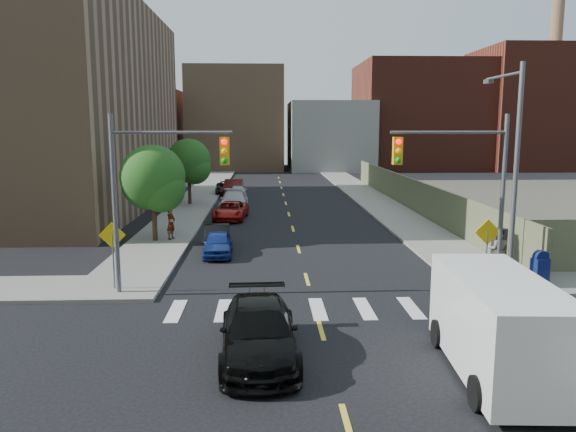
{
  "coord_description": "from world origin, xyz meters",
  "views": [
    {
      "loc": [
        -1.8,
        -15.39,
        6.55
      ],
      "look_at": [
        -0.62,
        12.8,
        2.0
      ],
      "focal_mm": 35.0,
      "sensor_mm": 36.0,
      "label": 1
    }
  ],
  "objects": [
    {
      "name": "bg_bldg_center",
      "position": [
        8.0,
        70.0,
        5.0
      ],
      "size": [
        12.0,
        16.0,
        10.0
      ],
      "primitive_type": "cube",
      "color": "gray",
      "rests_on": "ground"
    },
    {
      "name": "parked_car_white",
      "position": [
        -4.2,
        35.13,
        0.63
      ],
      "size": [
        1.76,
        3.78,
        1.25
      ],
      "primitive_type": "imported",
      "rotation": [
        0.0,
        0.0,
        0.08
      ],
      "color": "silver",
      "rests_on": "ground"
    },
    {
      "name": "warn_sign_ne",
      "position": [
        7.2,
        6.5,
        1.99
      ],
      "size": [
        1.06,
        0.06,
        2.83
      ],
      "color": "#59595E",
      "rests_on": "ground"
    },
    {
      "name": "parked_car_blue",
      "position": [
        -4.2,
        12.7,
        0.61
      ],
      "size": [
        1.56,
        3.65,
        1.23
      ],
      "primitive_type": "imported",
      "rotation": [
        0.0,
        0.0,
        0.03
      ],
      "color": "navy",
      "rests_on": "ground"
    },
    {
      "name": "cargo_van",
      "position": [
        4.34,
        -1.36,
        1.4
      ],
      "size": [
        2.72,
        5.93,
        2.66
      ],
      "rotation": [
        0.0,
        0.0,
        -0.06
      ],
      "color": "white",
      "rests_on": "ground"
    },
    {
      "name": "tree_west_far",
      "position": [
        -8.0,
        31.05,
        3.48
      ],
      "size": [
        3.66,
        3.64,
        5.52
      ],
      "color": "#332114",
      "rests_on": "ground"
    },
    {
      "name": "pedestrian_west",
      "position": [
        -7.14,
        16.28,
        1.06
      ],
      "size": [
        0.64,
        0.77,
        1.83
      ],
      "primitive_type": "imported",
      "rotation": [
        0.0,
        0.0,
        1.22
      ],
      "color": "gray",
      "rests_on": "sidewalk_nw"
    },
    {
      "name": "signal_nw",
      "position": [
        -5.98,
        6.0,
        4.53
      ],
      "size": [
        4.59,
        0.3,
        7.0
      ],
      "color": "#59595E",
      "rests_on": "ground"
    },
    {
      "name": "parked_car_red",
      "position": [
        -4.2,
        23.82,
        0.64
      ],
      "size": [
        2.53,
        4.75,
        1.27
      ],
      "primitive_type": "imported",
      "rotation": [
        0.0,
        0.0,
        -0.09
      ],
      "color": "#A51510",
      "rests_on": "ground"
    },
    {
      "name": "streetlight_ne",
      "position": [
        8.2,
        6.9,
        5.22
      ],
      "size": [
        0.25,
        3.7,
        9.0
      ],
      "color": "#59595E",
      "rests_on": "ground"
    },
    {
      "name": "pedestrian_east",
      "position": [
        8.69,
        8.83,
        1.07
      ],
      "size": [
        1.07,
        0.95,
        1.84
      ],
      "primitive_type": "imported",
      "rotation": [
        0.0,
        0.0,
        2.81
      ],
      "color": "gray",
      "rests_on": "sidewalk_ne"
    },
    {
      "name": "parked_car_maroon",
      "position": [
        -4.72,
        37.07,
        0.78
      ],
      "size": [
        1.79,
        4.79,
        1.56
      ],
      "primitive_type": "imported",
      "rotation": [
        0.0,
        0.0,
        -0.03
      ],
      "color": "#46100E",
      "rests_on": "ground"
    },
    {
      "name": "building_nw",
      "position": [
        -22.0,
        30.0,
        8.0
      ],
      "size": [
        22.0,
        30.0,
        16.0
      ],
      "primitive_type": "cube",
      "color": "#8C6B4C",
      "rests_on": "ground"
    },
    {
      "name": "sidewalk_nw",
      "position": [
        -7.75,
        41.5,
        0.07
      ],
      "size": [
        3.5,
        73.0,
        0.15
      ],
      "primitive_type": "cube",
      "color": "gray",
      "rests_on": "ground"
    },
    {
      "name": "bg_bldg_midwest",
      "position": [
        -6.0,
        72.0,
        7.5
      ],
      "size": [
        14.0,
        16.0,
        15.0
      ],
      "primitive_type": "cube",
      "color": "#8C6B4C",
      "rests_on": "ground"
    },
    {
      "name": "bg_bldg_fareast",
      "position": [
        38.0,
        70.0,
        9.0
      ],
      "size": [
        14.0,
        16.0,
        18.0
      ],
      "primitive_type": "cube",
      "color": "#592319",
      "rests_on": "ground"
    },
    {
      "name": "payphone",
      "position": [
        8.76,
        8.96,
        1.07
      ],
      "size": [
        0.6,
        0.51,
        1.85
      ],
      "primitive_type": "cube",
      "rotation": [
        0.0,
        0.0,
        0.11
      ],
      "color": "black",
      "rests_on": "sidewalk_ne"
    },
    {
      "name": "warn_sign_nw",
      "position": [
        -7.8,
        6.5,
        1.99
      ],
      "size": [
        1.06,
        0.06,
        2.83
      ],
      "color": "#59595E",
      "rests_on": "ground"
    },
    {
      "name": "ground",
      "position": [
        0.0,
        0.0,
        0.0
      ],
      "size": [
        160.0,
        160.0,
        0.0
      ],
      "primitive_type": "plane",
      "color": "black",
      "rests_on": "ground"
    },
    {
      "name": "parked_car_silver",
      "position": [
        -4.2,
        28.17,
        0.75
      ],
      "size": [
        2.12,
        5.2,
        1.51
      ],
      "primitive_type": "imported",
      "rotation": [
        0.0,
        0.0,
        0.0
      ],
      "color": "#B5B8BE",
      "rests_on": "ground"
    },
    {
      "name": "warn_sign_midwest",
      "position": [
        -7.8,
        20.0,
        1.99
      ],
      "size": [
        1.06,
        0.06,
        2.83
      ],
      "color": "#59595E",
      "rests_on": "ground"
    },
    {
      "name": "tree_west_near",
      "position": [
        -8.0,
        16.05,
        3.48
      ],
      "size": [
        3.66,
        3.64,
        5.52
      ],
      "color": "#332114",
      "rests_on": "ground"
    },
    {
      "name": "parked_car_grey",
      "position": [
        -5.5,
        38.78,
        0.62
      ],
      "size": [
        2.29,
        4.54,
        1.23
      ],
      "primitive_type": "imported",
      "rotation": [
        0.0,
        0.0,
        0.06
      ],
      "color": "black",
      "rests_on": "ground"
    },
    {
      "name": "parked_car_black",
      "position": [
        -4.38,
        14.43,
        0.63
      ],
      "size": [
        1.71,
        3.94,
        1.26
      ],
      "primitive_type": "imported",
      "rotation": [
        0.0,
        0.0,
        0.1
      ],
      "color": "black",
      "rests_on": "ground"
    },
    {
      "name": "sidewalk_ne",
      "position": [
        7.75,
        41.5,
        0.07
      ],
      "size": [
        3.5,
        73.0,
        0.15
      ],
      "primitive_type": "cube",
      "color": "gray",
      "rests_on": "ground"
    },
    {
      "name": "black_sedan",
      "position": [
        -1.99,
        -0.18,
        0.77
      ],
      "size": [
        2.33,
        5.38,
        1.54
      ],
      "primitive_type": "imported",
      "rotation": [
        0.0,
        0.0,
        0.03
      ],
      "color": "black",
      "rests_on": "ground"
    },
    {
      "name": "bg_bldg_east",
      "position": [
        22.0,
        72.0,
        8.0
      ],
      "size": [
        18.0,
        18.0,
        16.0
      ],
      "primitive_type": "cube",
      "color": "#592319",
      "rests_on": "ground"
    },
    {
      "name": "smokestack",
      "position": [
        42.0,
        70.0,
        14.0
      ],
      "size": [
        1.8,
        1.8,
        28.0
      ],
      "primitive_type": "cylinder",
      "color": "#8C6B4C",
      "rests_on": "ground"
    },
    {
      "name": "mailbox",
      "position": [
        9.2,
        6.0,
        0.88
      ],
      "size": [
        0.7,
        0.6,
        1.5
      ],
      "rotation": [
        0.0,
        0.0,
        0.24
      ],
      "color": "navy",
      "rests_on": "sidewalk_ne"
    },
    {
      "name": "bg_bldg_west",
      "position": [
        -22.0,
        70.0,
        6.0
      ],
      "size": [
        14.0,
        18.0,
        12.0
      ],
      "primitive_type": "cube",
      "color": "#592319",
      "rests_on": "ground"
    },
    {
      "name": "fence_north",
      "position": [
        9.6,
        28.0,
        1.25
      ],
      "size": [
        0.12,
        44.0,
        2.5
      ],
      "primitive_type": "cube",
      "color": "#676A4A",
      "rests_on": "ground"
    },
    {
      "name": "signal_ne",
      "position": [
        5.98,
        6.0,
        4.53
      ],
      "size": [
        4.59,
        0.3,
        7.0
      ],
      "color": "#59595E",
      "rests_on": "ground"
    }
  ]
}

